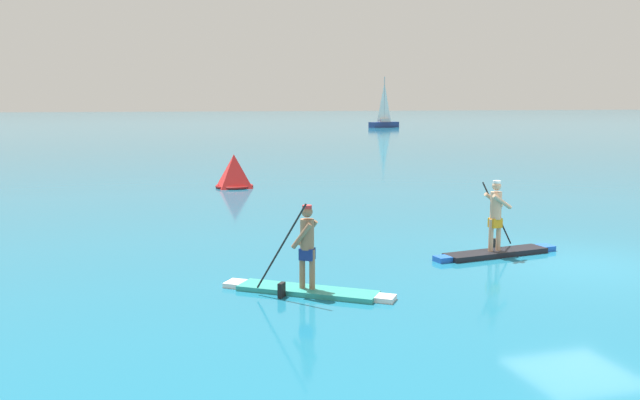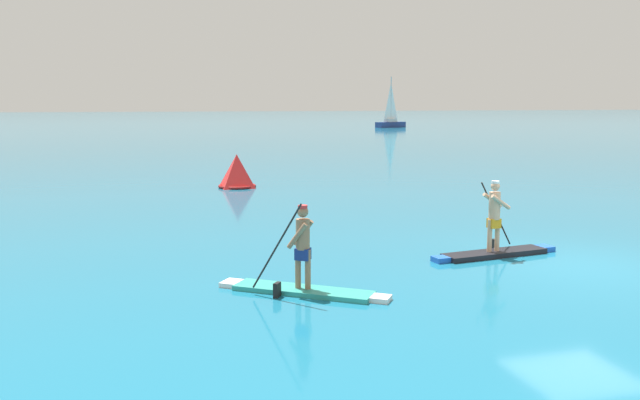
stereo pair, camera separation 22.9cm
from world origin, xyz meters
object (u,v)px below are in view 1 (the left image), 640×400
object	(u,v)px
paddleboarder_mid_center	(496,240)
sailboat_right_horizon	(384,120)
paddleboarder_near_left	(306,274)
race_marker_buoy	(234,173)

from	to	relation	value
paddleboarder_mid_center	sailboat_right_horizon	xyz separation A→B (m)	(25.45, 73.03, 0.56)
paddleboarder_near_left	race_marker_buoy	size ratio (longest dim) A/B	1.59
paddleboarder_mid_center	paddleboarder_near_left	bearing A→B (deg)	-168.31
paddleboarder_mid_center	race_marker_buoy	bearing A→B (deg)	97.29
paddleboarder_near_left	sailboat_right_horizon	xyz separation A→B (m)	(30.51, 74.86, 0.57)
paddleboarder_mid_center	sailboat_right_horizon	size ratio (longest dim) A/B	0.49
paddleboarder_mid_center	sailboat_right_horizon	bearing A→B (deg)	62.56
paddleboarder_near_left	sailboat_right_horizon	bearing A→B (deg)	-76.79
paddleboarder_near_left	sailboat_right_horizon	distance (m)	80.85
paddleboarder_near_left	paddleboarder_mid_center	xyz separation A→B (m)	(5.06, 1.83, 0.01)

